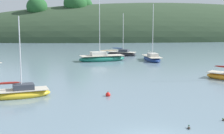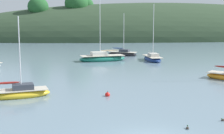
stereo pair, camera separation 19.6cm
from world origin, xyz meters
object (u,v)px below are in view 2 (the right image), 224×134
sailboat_red_portside (122,54)px  duck_lead (223,120)px  sailboat_black_sloop (102,58)px  mooring_buoy_outer (107,95)px  sailboat_cream_ketch (152,58)px  sailboat_orange_cutter (19,93)px  duck_lone_right (187,128)px

sailboat_red_portside → duck_lead: 38.97m
sailboat_black_sloop → mooring_buoy_outer: size_ratio=20.65×
sailboat_black_sloop → duck_lead: (5.48, -31.60, -0.40)m
sailboat_cream_ketch → sailboat_orange_cutter: bearing=-127.5°
duck_lone_right → sailboat_orange_cutter: bearing=140.9°
sailboat_black_sloop → duck_lone_right: 32.98m
sailboat_orange_cutter → duck_lone_right: (11.83, -9.60, -0.30)m
sailboat_black_sloop → sailboat_red_portside: bearing=59.2°
duck_lead → sailboat_red_portside: bearing=91.6°
sailboat_orange_cutter → mooring_buoy_outer: bearing=-3.8°
duck_lone_right → sailboat_cream_ketch: bearing=80.3°
sailboat_orange_cutter → duck_lead: (14.75, -8.32, -0.30)m
sailboat_black_sloop → duck_lead: 32.08m
mooring_buoy_outer → sailboat_orange_cutter: bearing=176.2°
sailboat_cream_ketch → duck_lead: size_ratio=22.68×
sailboat_cream_ketch → sailboat_red_portside: bearing=114.8°
sailboat_black_sloop → duck_lone_right: size_ratio=26.67×
sailboat_cream_ketch → sailboat_red_portside: (-3.71, 8.04, -0.02)m
sailboat_red_portside → duck_lone_right: (-1.82, -40.22, -0.31)m
sailboat_black_sloop → sailboat_red_portside: (4.38, 7.35, -0.09)m
sailboat_black_sloop → mooring_buoy_outer: (-1.53, -23.80, -0.33)m
sailboat_black_sloop → sailboat_orange_cutter: bearing=-111.7°
sailboat_black_sloop → duck_lead: bearing=-80.2°
sailboat_orange_cutter → sailboat_black_sloop: sailboat_black_sloop is taller
sailboat_cream_ketch → sailboat_red_portside: 8.85m
mooring_buoy_outer → duck_lead: mooring_buoy_outer is taller
sailboat_red_portside → sailboat_orange_cutter: bearing=-114.0°
sailboat_orange_cutter → sailboat_red_portside: sailboat_red_portside is taller
sailboat_orange_cutter → sailboat_black_sloop: 25.05m
sailboat_red_portside → sailboat_cream_ketch: bearing=-65.2°
sailboat_red_portside → mooring_buoy_outer: 31.70m
sailboat_red_portside → duck_lead: size_ratio=19.37×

